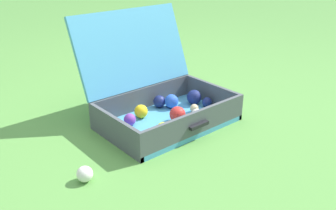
{
  "coord_description": "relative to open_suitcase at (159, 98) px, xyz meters",
  "views": [
    {
      "loc": [
        -1.05,
        -1.2,
        0.83
      ],
      "look_at": [
        0.02,
        0.06,
        0.1
      ],
      "focal_mm": 39.58,
      "sensor_mm": 36.0,
      "label": 1
    }
  ],
  "objects": [
    {
      "name": "ground_plane",
      "position": [
        -0.02,
        -0.14,
        -0.12
      ],
      "size": [
        16.0,
        16.0,
        0.0
      ],
      "primitive_type": "plane",
      "color": "#569342"
    },
    {
      "name": "open_suitcase",
      "position": [
        0.0,
        0.0,
        0.0
      ],
      "size": [
        0.64,
        0.59,
        0.52
      ],
      "color": "#4799C6",
      "rests_on": "ground"
    },
    {
      "name": "stray_ball_on_grass",
      "position": [
        -0.56,
        -0.24,
        -0.09
      ],
      "size": [
        0.06,
        0.06,
        0.06
      ],
      "primitive_type": "sphere",
      "color": "white",
      "rests_on": "ground"
    }
  ]
}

